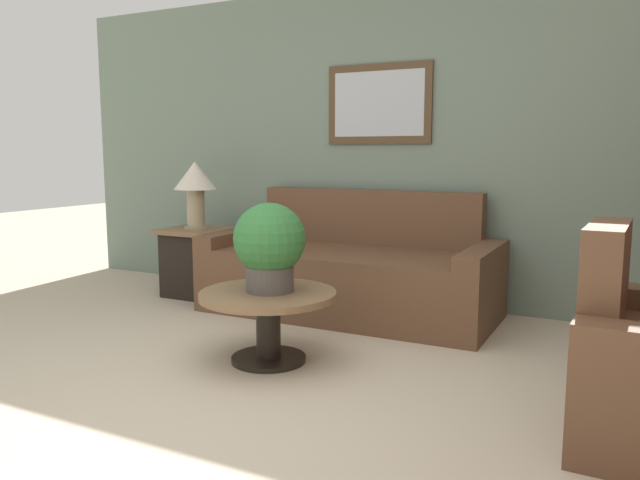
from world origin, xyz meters
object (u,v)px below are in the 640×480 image
coffee_table (268,311)px  potted_plant_on_table (270,244)px  table_lamp (195,183)px  couch_main (351,274)px  side_table (197,261)px

coffee_table → potted_plant_on_table: bearing=56.4°
table_lamp → potted_plant_on_table: size_ratio=1.09×
coffee_table → potted_plant_on_table: 0.40m
couch_main → side_table: (-1.44, -0.07, -0.01)m
couch_main → table_lamp: size_ratio=3.86×
couch_main → table_lamp: table_lamp is taller
couch_main → potted_plant_on_table: (0.05, -1.26, 0.40)m
couch_main → coffee_table: bearing=-88.2°
side_table → table_lamp: table_lamp is taller
coffee_table → side_table: (-1.48, 1.21, -0.01)m
coffee_table → side_table: size_ratio=1.39×
coffee_table → potted_plant_on_table: (0.01, 0.01, 0.40)m
potted_plant_on_table → table_lamp: bearing=141.2°
potted_plant_on_table → coffee_table: bearing=-123.6°
coffee_table → table_lamp: (-1.48, 1.21, 0.67)m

